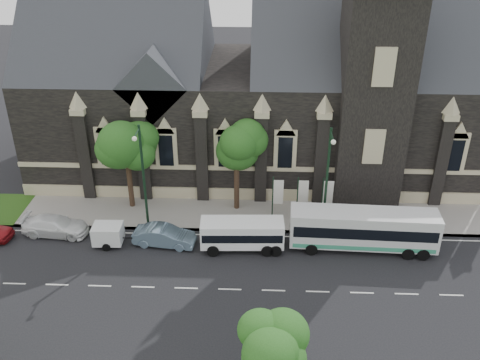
{
  "coord_description": "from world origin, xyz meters",
  "views": [
    {
      "loc": [
        4.85,
        -28.45,
        24.02
      ],
      "look_at": [
        3.46,
        6.0,
        5.28
      ],
      "focal_mm": 39.93,
      "sensor_mm": 36.0,
      "label": 1
    }
  ],
  "objects_px": {
    "banner_flag_center": "(301,195)",
    "box_trailer": "(108,234)",
    "banner_flag_left": "(276,194)",
    "tree_walk_right": "(239,146)",
    "street_lamp_near": "(327,177)",
    "street_lamp_mid": "(143,173)",
    "tour_coach": "(363,229)",
    "car_far_white": "(55,226)",
    "shuttle_bus": "(243,233)",
    "tree_park_east": "(283,343)",
    "banner_flag_right": "(326,195)",
    "tree_walk_left": "(129,145)",
    "sedan": "(164,236)"
  },
  "relations": [
    {
      "from": "box_trailer",
      "to": "tour_coach",
      "type": "bearing_deg",
      "value": -0.55
    },
    {
      "from": "tree_walk_right",
      "to": "tour_coach",
      "type": "xyz_separation_m",
      "value": [
        9.54,
        -5.5,
        -4.08
      ]
    },
    {
      "from": "street_lamp_near",
      "to": "banner_flag_center",
      "type": "height_order",
      "value": "street_lamp_near"
    },
    {
      "from": "tree_walk_right",
      "to": "sedan",
      "type": "relative_size",
      "value": 1.65
    },
    {
      "from": "street_lamp_mid",
      "to": "tour_coach",
      "type": "distance_m",
      "value": 17.2
    },
    {
      "from": "tour_coach",
      "to": "car_far_white",
      "type": "bearing_deg",
      "value": 179.88
    },
    {
      "from": "tree_park_east",
      "to": "car_far_white",
      "type": "height_order",
      "value": "tree_park_east"
    },
    {
      "from": "tour_coach",
      "to": "box_trailer",
      "type": "relative_size",
      "value": 3.42
    },
    {
      "from": "tree_walk_right",
      "to": "box_trailer",
      "type": "bearing_deg",
      "value": -149.39
    },
    {
      "from": "street_lamp_mid",
      "to": "car_far_white",
      "type": "xyz_separation_m",
      "value": [
        -7.14,
        -0.91,
        -4.35
      ]
    },
    {
      "from": "box_trailer",
      "to": "car_far_white",
      "type": "height_order",
      "value": "box_trailer"
    },
    {
      "from": "sedan",
      "to": "tour_coach",
      "type": "bearing_deg",
      "value": -82.77
    },
    {
      "from": "banner_flag_left",
      "to": "banner_flag_right",
      "type": "distance_m",
      "value": 4.0
    },
    {
      "from": "tour_coach",
      "to": "tree_walk_right",
      "type": "bearing_deg",
      "value": 152.24
    },
    {
      "from": "car_far_white",
      "to": "tour_coach",
      "type": "bearing_deg",
      "value": -88.17
    },
    {
      "from": "banner_flag_left",
      "to": "tour_coach",
      "type": "height_order",
      "value": "banner_flag_left"
    },
    {
      "from": "banner_flag_center",
      "to": "tour_coach",
      "type": "height_order",
      "value": "banner_flag_center"
    },
    {
      "from": "tree_walk_right",
      "to": "banner_flag_left",
      "type": "height_order",
      "value": "tree_walk_right"
    },
    {
      "from": "shuttle_bus",
      "to": "tree_park_east",
      "type": "bearing_deg",
      "value": -82.39
    },
    {
      "from": "street_lamp_mid",
      "to": "sedan",
      "type": "xyz_separation_m",
      "value": [
        1.7,
        -2.01,
        -4.33
      ]
    },
    {
      "from": "banner_flag_left",
      "to": "banner_flag_center",
      "type": "xyz_separation_m",
      "value": [
        2.0,
        0.0,
        0.0
      ]
    },
    {
      "from": "banner_flag_left",
      "to": "tour_coach",
      "type": "distance_m",
      "value": 7.53
    },
    {
      "from": "banner_flag_right",
      "to": "tour_coach",
      "type": "relative_size",
      "value": 0.36
    },
    {
      "from": "banner_flag_center",
      "to": "tour_coach",
      "type": "bearing_deg",
      "value": -40.31
    },
    {
      "from": "sedan",
      "to": "car_far_white",
      "type": "distance_m",
      "value": 8.91
    },
    {
      "from": "street_lamp_mid",
      "to": "tour_coach",
      "type": "bearing_deg",
      "value": -6.42
    },
    {
      "from": "tree_walk_left",
      "to": "street_lamp_near",
      "type": "relative_size",
      "value": 0.85
    },
    {
      "from": "box_trailer",
      "to": "street_lamp_mid",
      "type": "bearing_deg",
      "value": 38.66
    },
    {
      "from": "street_lamp_mid",
      "to": "banner_flag_right",
      "type": "distance_m",
      "value": 14.67
    },
    {
      "from": "street_lamp_mid",
      "to": "shuttle_bus",
      "type": "height_order",
      "value": "street_lamp_mid"
    },
    {
      "from": "tour_coach",
      "to": "car_far_white",
      "type": "distance_m",
      "value": 23.93
    },
    {
      "from": "tree_park_east",
      "to": "tree_walk_right",
      "type": "relative_size",
      "value": 0.81
    },
    {
      "from": "banner_flag_center",
      "to": "sedan",
      "type": "height_order",
      "value": "banner_flag_center"
    },
    {
      "from": "tree_walk_right",
      "to": "banner_flag_right",
      "type": "distance_m",
      "value": 8.05
    },
    {
      "from": "street_lamp_mid",
      "to": "box_trailer",
      "type": "height_order",
      "value": "street_lamp_mid"
    },
    {
      "from": "banner_flag_center",
      "to": "box_trailer",
      "type": "distance_m",
      "value": 15.49
    },
    {
      "from": "tree_walk_left",
      "to": "car_far_white",
      "type": "relative_size",
      "value": 1.46
    },
    {
      "from": "sedan",
      "to": "banner_flag_left",
      "type": "bearing_deg",
      "value": -58.72
    },
    {
      "from": "tree_park_east",
      "to": "shuttle_bus",
      "type": "relative_size",
      "value": 1.0
    },
    {
      "from": "car_far_white",
      "to": "street_lamp_near",
      "type": "bearing_deg",
      "value": -83.37
    },
    {
      "from": "tree_park_east",
      "to": "street_lamp_mid",
      "type": "bearing_deg",
      "value": 121.79
    },
    {
      "from": "banner_flag_left",
      "to": "banner_flag_center",
      "type": "distance_m",
      "value": 2.0
    },
    {
      "from": "sedan",
      "to": "street_lamp_mid",
      "type": "bearing_deg",
      "value": 46.95
    },
    {
      "from": "tree_walk_left",
      "to": "street_lamp_near",
      "type": "distance_m",
      "value": 16.22
    },
    {
      "from": "car_far_white",
      "to": "box_trailer",
      "type": "bearing_deg",
      "value": -101.46
    },
    {
      "from": "box_trailer",
      "to": "banner_flag_left",
      "type": "bearing_deg",
      "value": 16.18
    },
    {
      "from": "street_lamp_near",
      "to": "banner_flag_left",
      "type": "relative_size",
      "value": 2.25
    },
    {
      "from": "box_trailer",
      "to": "banner_flag_center",
      "type": "bearing_deg",
      "value": 13.94
    },
    {
      "from": "tree_walk_right",
      "to": "street_lamp_near",
      "type": "height_order",
      "value": "street_lamp_near"
    },
    {
      "from": "banner_flag_right",
      "to": "street_lamp_mid",
      "type": "bearing_deg",
      "value": -172.4
    }
  ]
}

